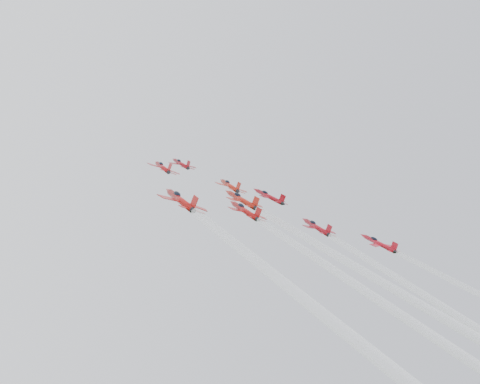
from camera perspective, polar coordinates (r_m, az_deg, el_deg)
jet_lead at (r=149.20m, az=-6.31°, el=3.04°), size 8.43×10.64×7.28m
jet_row2_left at (r=131.09m, az=-8.29°, el=2.66°), size 8.76×11.05×7.56m
jet_row2_center at (r=138.64m, az=-1.14°, el=0.72°), size 9.46×11.94×8.17m
jet_row2_right at (r=144.66m, az=3.12°, el=-0.46°), size 9.46×11.94×8.17m
jet_center at (r=88.07m, az=16.94°, el=-10.66°), size 10.09×92.74×60.64m
jet_rear_farleft at (r=60.76m, az=14.42°, el=-15.59°), size 10.33×95.01×62.13m
jet_rear_left at (r=78.77m, az=18.17°, el=-12.66°), size 9.34×85.88×56.16m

